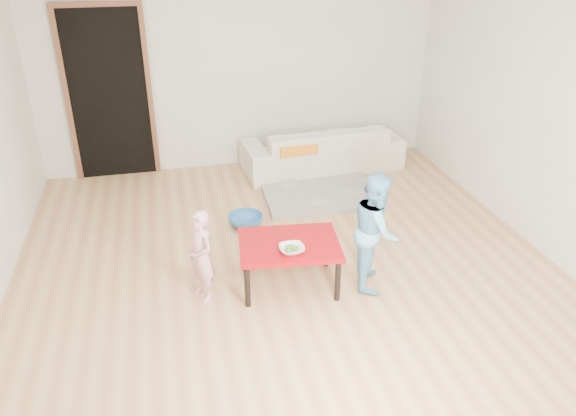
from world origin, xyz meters
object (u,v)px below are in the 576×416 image
object	(u,v)px
child_blue	(376,230)
basin	(246,220)
child_pink	(201,256)
sofa	(322,148)
bowl	(292,249)
red_table	(289,264)

from	to	relation	value
child_blue	basin	xyz separation A→B (m)	(-0.94, 1.30, -0.47)
child_pink	basin	size ratio (longest dim) A/B	2.20
sofa	child_pink	bearing A→B (deg)	50.68
bowl	basin	world-z (taller)	bowl
child_blue	basin	size ratio (longest dim) A/B	2.84
red_table	bowl	xyz separation A→B (m)	(-0.01, -0.15, 0.24)
child_blue	child_pink	bearing A→B (deg)	104.34
red_table	child_pink	bearing A→B (deg)	-179.04
sofa	basin	size ratio (longest dim) A/B	5.45
child_blue	basin	world-z (taller)	child_blue
sofa	child_pink	xyz separation A→B (m)	(-1.77, -2.49, 0.11)
bowl	child_pink	bearing A→B (deg)	169.34
red_table	basin	distance (m)	1.20
red_table	child_pink	size ratio (longest dim) A/B	1.06
sofa	child_blue	bearing A→B (deg)	80.18
red_table	bowl	bearing A→B (deg)	-94.83
bowl	basin	distance (m)	1.40
child_pink	sofa	bearing A→B (deg)	118.49
red_table	basin	xyz separation A→B (m)	(-0.20, 1.17, -0.16)
sofa	bowl	bearing A→B (deg)	64.81
red_table	sofa	bearing A→B (deg)	67.78
sofa	red_table	world-z (taller)	sofa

